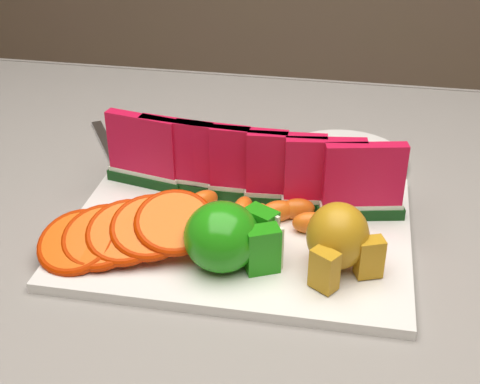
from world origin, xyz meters
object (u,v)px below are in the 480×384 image
platter (240,229)px  apple_cluster (229,237)px  fork (109,142)px  side_plate (344,160)px  pear_cluster (339,239)px

platter → apple_cluster: bearing=-88.7°
apple_cluster → fork: (-0.24, 0.27, -0.04)m
platter → fork: platter is taller
platter → fork: (-0.24, 0.20, -0.00)m
apple_cluster → side_plate: bearing=68.0°
platter → pear_cluster: pear_cluster is taller
platter → apple_cluster: size_ratio=3.69×
apple_cluster → side_plate: (0.11, 0.28, -0.04)m
pear_cluster → fork: size_ratio=0.52×
platter → fork: 0.31m
pear_cluster → side_plate: 0.27m
pear_cluster → side_plate: pear_cluster is taller
platter → apple_cluster: 0.08m
apple_cluster → side_plate: size_ratio=0.48×
side_plate → platter: bearing=-119.1°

